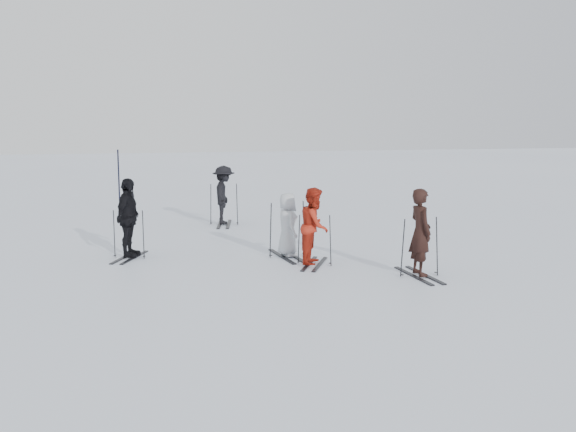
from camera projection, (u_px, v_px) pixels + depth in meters
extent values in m
plane|color=silver|center=(301.00, 267.00, 14.15)|extent=(120.00, 120.00, 0.00)
imported|color=black|center=(420.00, 233.00, 13.17)|extent=(0.44, 0.66, 1.80)
imported|color=#A72312|center=(315.00, 227.00, 14.28)|extent=(0.97, 1.04, 1.71)
imported|color=#B3B9BD|center=(287.00, 226.00, 15.15)|extent=(0.51, 0.75, 1.50)
imported|color=black|center=(128.00, 219.00, 15.00)|extent=(0.87, 1.17, 1.85)
imported|color=black|center=(224.00, 196.00, 20.01)|extent=(0.94, 1.31, 1.82)
cylinder|color=black|center=(119.00, 182.00, 22.23)|extent=(0.06, 0.06, 2.27)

